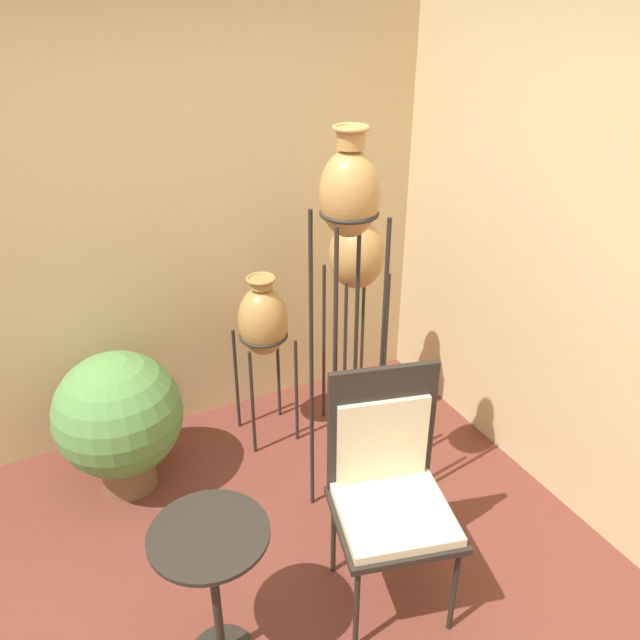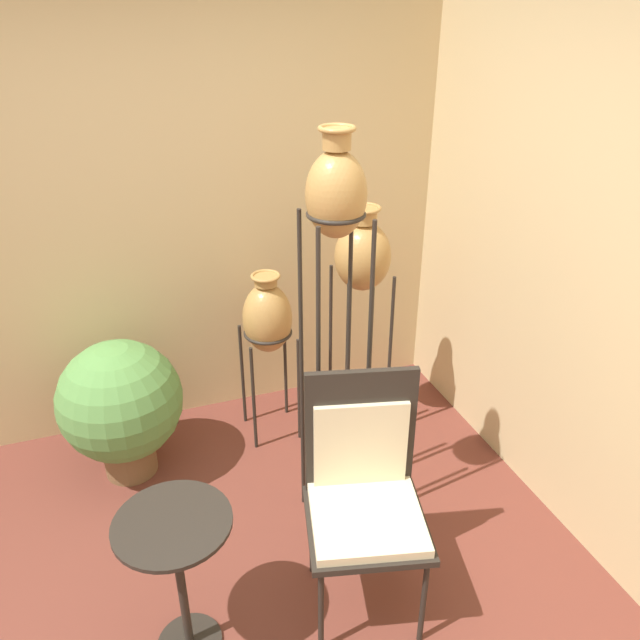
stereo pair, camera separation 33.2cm
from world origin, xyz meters
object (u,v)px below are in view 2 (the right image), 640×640
vase_stand_tall (336,213)px  vase_stand_short (267,319)px  chair (364,485)px  potted_plant (121,404)px  side_table (178,559)px  vase_stand_medium (363,259)px

vase_stand_tall → vase_stand_short: bearing=97.6°
vase_stand_tall → chair: bearing=-95.7°
vase_stand_tall → vase_stand_short: 1.17m
vase_stand_tall → potted_plant: size_ratio=2.43×
vase_stand_tall → side_table: 1.50m
chair → vase_stand_short: bearing=106.5°
side_table → potted_plant: bearing=96.4°
vase_stand_tall → vase_stand_medium: 0.93m
vase_stand_short → side_table: size_ratio=1.51×
potted_plant → vase_stand_tall: bearing=-35.6°
vase_stand_medium → vase_stand_short: 0.64m
vase_stand_medium → potted_plant: (-1.39, 0.04, -0.67)m
vase_stand_medium → potted_plant: vase_stand_medium is taller
side_table → vase_stand_short: bearing=60.7°
vase_stand_short → chair: chair is taller
vase_stand_medium → vase_stand_short: size_ratio=1.35×
vase_stand_tall → vase_stand_short: vase_stand_tall is taller
vase_stand_tall → chair: (-0.05, -0.48, -1.03)m
vase_stand_medium → potted_plant: size_ratio=1.75×
vase_stand_tall → potted_plant: vase_stand_tall is taller
vase_stand_medium → chair: vase_stand_medium is taller
vase_stand_tall → vase_stand_short: (-0.11, 0.79, -0.86)m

